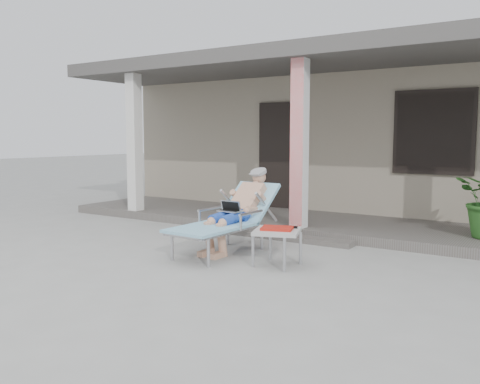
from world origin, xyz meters
The scene contains 7 objects.
ground centered at (0.00, 0.00, 0.00)m, with size 60.00×60.00×0.00m, color #9E9E99.
house centered at (0.00, 6.50, 1.67)m, with size 10.40×5.40×3.30m.
porch_deck centered at (0.00, 3.00, 0.07)m, with size 10.00×2.00×0.15m, color #605B56.
porch_overhang centered at (0.00, 2.95, 2.79)m, with size 10.00×2.30×2.85m.
porch_step centered at (0.00, 1.85, 0.04)m, with size 2.00×0.30×0.07m, color #605B56.
lounger centered at (-0.34, 0.78, 0.74)m, with size 0.79×1.89×1.21m.
side_table centered at (0.58, 0.38, 0.41)m, with size 0.68×0.68×0.48m.
Camera 1 is at (3.47, -5.00, 1.58)m, focal length 38.00 mm.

